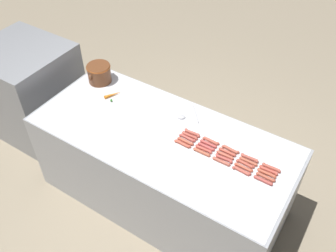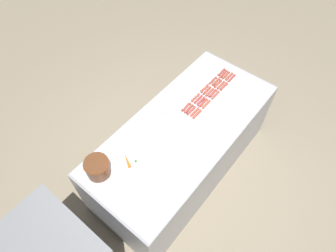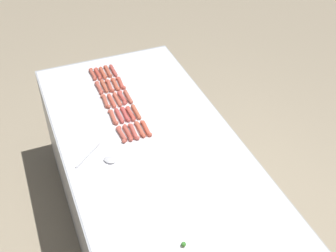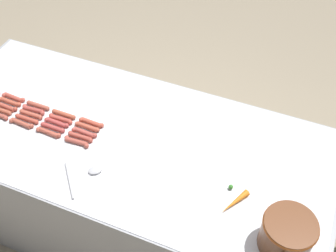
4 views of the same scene
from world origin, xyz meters
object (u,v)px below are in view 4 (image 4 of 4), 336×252
object	(u,v)px
hot_dog_24	(77,142)
hot_dog_16	(0,110)
hot_dog_1	(13,98)
hot_dog_2	(38,106)
hot_dog_6	(10,102)
hot_dog_11	(6,107)
hot_dog_8	(61,119)
hot_dog_17	(27,119)
hot_dog_3	(64,114)
hot_dog_12	(31,114)
hot_dog_14	(84,132)
hot_dog_23	(48,132)
serving_spoon	(87,174)
hot_dog_9	(87,127)
carrot	(234,201)
hot_dog_7	(34,110)
hot_dog_18	(53,127)
hot_dog_13	(57,123)
hot_dog_19	(80,137)
hot_dog_4	(91,123)
bean_pot	(287,233)
hot_dog_22	(21,123)

from	to	relation	value
hot_dog_24	hot_dog_16	bearing A→B (deg)	-94.25
hot_dog_1	hot_dog_2	distance (m)	0.17
hot_dog_6	hot_dog_11	distance (m)	0.04
hot_dog_8	hot_dog_17	world-z (taller)	same
hot_dog_3	hot_dog_12	size ratio (longest dim) A/B	1.00
hot_dog_3	hot_dog_14	world-z (taller)	same
hot_dog_24	hot_dog_8	bearing A→B (deg)	-123.24
hot_dog_2	hot_dog_12	world-z (taller)	same
hot_dog_23	serving_spoon	size ratio (longest dim) A/B	0.65
hot_dog_9	carrot	world-z (taller)	carrot
hot_dog_7	hot_dog_6	bearing A→B (deg)	-90.47
hot_dog_9	hot_dog_24	bearing A→B (deg)	1.09
hot_dog_8	hot_dog_17	size ratio (longest dim) A/B	1.00
hot_dog_18	hot_dog_12	bearing A→B (deg)	-102.77
hot_dog_3	hot_dog_18	xyz separation A→B (m)	(0.11, -0.00, 0.00)
hot_dog_3	hot_dog_24	xyz separation A→B (m)	(0.15, 0.17, 0.00)
hot_dog_9	hot_dog_23	bearing A→B (deg)	-56.14
hot_dog_24	hot_dog_13	bearing A→B (deg)	-113.98
hot_dog_6	hot_dog_12	xyz separation A→B (m)	(0.04, 0.17, 0.00)
serving_spoon	carrot	xyz separation A→B (m)	(-0.12, 0.72, 0.01)
hot_dog_19	serving_spoon	distance (m)	0.24
hot_dog_12	hot_dog_24	xyz separation A→B (m)	(0.08, 0.34, 0.00)
hot_dog_12	hot_dog_18	size ratio (longest dim) A/B	1.00
hot_dog_6	hot_dog_24	xyz separation A→B (m)	(0.11, 0.51, 0.00)
hot_dog_1	hot_dog_17	bearing A→B (deg)	56.89
hot_dog_3	hot_dog_19	size ratio (longest dim) A/B	1.00
hot_dog_7	hot_dog_16	world-z (taller)	same
hot_dog_7	hot_dog_14	size ratio (longest dim) A/B	1.00
hot_dog_4	bean_pot	size ratio (longest dim) A/B	0.53
hot_dog_4	hot_dog_18	xyz separation A→B (m)	(0.11, -0.18, 0.00)
hot_dog_3	hot_dog_19	distance (m)	0.20
hot_dog_1	hot_dog_18	size ratio (longest dim) A/B	1.00
hot_dog_22	bean_pot	world-z (taller)	bean_pot
hot_dog_17	serving_spoon	bearing A→B (deg)	68.24
hot_dog_12	hot_dog_3	bearing A→B (deg)	112.58
hot_dog_4	hot_dog_3	bearing A→B (deg)	-88.96
hot_dog_4	carrot	distance (m)	0.88
hot_dog_9	carrot	xyz separation A→B (m)	(0.15, 0.87, 0.00)
hot_dog_3	bean_pot	distance (m)	1.32
hot_dog_13	hot_dog_14	xyz separation A→B (m)	(0.00, 0.18, 0.00)
hot_dog_16	hot_dog_17	world-z (taller)	same
hot_dog_14	hot_dog_23	xyz separation A→B (m)	(0.07, -0.18, 0.00)
hot_dog_12	hot_dog_2	bearing A→B (deg)	-177.27
hot_dog_6	hot_dog_11	world-z (taller)	same
hot_dog_9	hot_dog_19	world-z (taller)	same
hot_dog_6	hot_dog_22	size ratio (longest dim) A/B	1.00
hot_dog_8	hot_dog_22	bearing A→B (deg)	-58.58
hot_dog_3	carrot	bearing A→B (deg)	79.97
hot_dog_3	hot_dog_22	size ratio (longest dim) A/B	1.00
hot_dog_13	hot_dog_22	size ratio (longest dim) A/B	1.00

